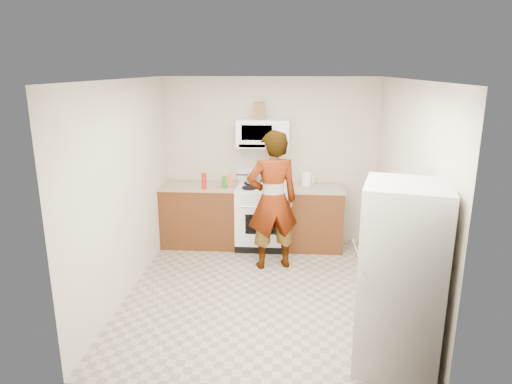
# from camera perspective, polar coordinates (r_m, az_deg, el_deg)

# --- Properties ---
(floor) EXTENTS (3.60, 3.60, 0.00)m
(floor) POSITION_cam_1_polar(r_m,az_deg,el_deg) (5.66, 0.83, -12.30)
(floor) COLOR gray
(floor) RESTS_ON ground
(back_wall) EXTENTS (3.20, 0.02, 2.50)m
(back_wall) POSITION_cam_1_polar(r_m,az_deg,el_deg) (6.94, 1.79, 3.89)
(back_wall) COLOR beige
(back_wall) RESTS_ON floor
(right_wall) EXTENTS (0.02, 3.60, 2.50)m
(right_wall) POSITION_cam_1_polar(r_m,az_deg,el_deg) (5.35, 18.14, -0.34)
(right_wall) COLOR beige
(right_wall) RESTS_ON floor
(cabinet_left) EXTENTS (1.12, 0.62, 0.90)m
(cabinet_left) POSITION_cam_1_polar(r_m,az_deg,el_deg) (6.98, -6.95, -2.95)
(cabinet_left) COLOR #5B2D15
(cabinet_left) RESTS_ON floor
(counter_left) EXTENTS (1.14, 0.64, 0.03)m
(counter_left) POSITION_cam_1_polar(r_m,az_deg,el_deg) (6.85, -7.07, 0.77)
(counter_left) COLOR tan
(counter_left) RESTS_ON cabinet_left
(cabinet_right) EXTENTS (0.80, 0.62, 0.90)m
(cabinet_right) POSITION_cam_1_polar(r_m,az_deg,el_deg) (6.86, 7.31, -3.29)
(cabinet_right) COLOR #5B2D15
(cabinet_right) RESTS_ON floor
(counter_right) EXTENTS (0.82, 0.64, 0.03)m
(counter_right) POSITION_cam_1_polar(r_m,az_deg,el_deg) (6.73, 7.44, 0.49)
(counter_right) COLOR tan
(counter_right) RESTS_ON cabinet_right
(gas_range) EXTENTS (0.76, 0.65, 1.13)m
(gas_range) POSITION_cam_1_polar(r_m,az_deg,el_deg) (6.85, 0.78, -2.89)
(gas_range) COLOR white
(gas_range) RESTS_ON floor
(microwave) EXTENTS (0.76, 0.38, 0.40)m
(microwave) POSITION_cam_1_polar(r_m,az_deg,el_deg) (6.70, 0.89, 7.38)
(microwave) COLOR white
(microwave) RESTS_ON back_wall
(person) EXTENTS (0.78, 0.62, 1.86)m
(person) POSITION_cam_1_polar(r_m,az_deg,el_deg) (6.00, 2.08, -1.08)
(person) COLOR tan
(person) RESTS_ON floor
(fridge) EXTENTS (0.84, 0.84, 1.70)m
(fridge) POSITION_cam_1_polar(r_m,az_deg,el_deg) (4.24, 17.65, -10.20)
(fridge) COLOR silver
(fridge) RESTS_ON floor
(kettle) EXTENTS (0.19, 0.19, 0.17)m
(kettle) POSITION_cam_1_polar(r_m,az_deg,el_deg) (6.79, 6.35, 1.57)
(kettle) COLOR white
(kettle) RESTS_ON counter_right
(jug) EXTENTS (0.15, 0.15, 0.24)m
(jug) POSITION_cam_1_polar(r_m,az_deg,el_deg) (6.69, 0.47, 10.13)
(jug) COLOR brown
(jug) RESTS_ON microwave
(saucepan) EXTENTS (0.28, 0.28, 0.14)m
(saucepan) POSITION_cam_1_polar(r_m,az_deg,el_deg) (6.84, -0.21, 1.76)
(saucepan) COLOR #AAA9AE
(saucepan) RESTS_ON gas_range
(tray) EXTENTS (0.28, 0.22, 0.05)m
(tray) POSITION_cam_1_polar(r_m,az_deg,el_deg) (6.64, 1.30, 0.74)
(tray) COLOR white
(tray) RESTS_ON gas_range
(bottle_spray) EXTENTS (0.09, 0.09, 0.24)m
(bottle_spray) POSITION_cam_1_polar(r_m,az_deg,el_deg) (6.56, -6.52, 1.35)
(bottle_spray) COLOR red
(bottle_spray) RESTS_ON counter_left
(bottle_hot_sauce) EXTENTS (0.06, 0.06, 0.18)m
(bottle_hot_sauce) POSITION_cam_1_polar(r_m,az_deg,el_deg) (6.67, -3.34, 1.42)
(bottle_hot_sauce) COLOR orange
(bottle_hot_sauce) RESTS_ON counter_left
(bottle_green_cap) EXTENTS (0.07, 0.07, 0.18)m
(bottle_green_cap) POSITION_cam_1_polar(r_m,az_deg,el_deg) (6.59, -3.98, 1.22)
(bottle_green_cap) COLOR #1E7B16
(bottle_green_cap) RESTS_ON counter_left
(pot_lid) EXTENTS (0.30, 0.30, 0.01)m
(pot_lid) POSITION_cam_1_polar(r_m,az_deg,el_deg) (6.67, -3.57, 0.67)
(pot_lid) COLOR white
(pot_lid) RESTS_ON counter_left
(broom) EXTENTS (0.21, 0.20, 1.27)m
(broom) POSITION_cam_1_polar(r_m,az_deg,el_deg) (6.54, 14.78, -2.86)
(broom) COLOR silver
(broom) RESTS_ON floor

